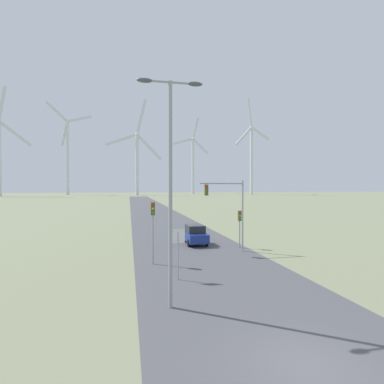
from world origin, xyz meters
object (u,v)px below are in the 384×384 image
object	(u,v)px
wind_turbine_left	(67,151)
streetlamp	(170,166)
wind_turbine_center	(137,156)
wind_turbine_right	(193,160)
stop_sign_near	(178,244)
car_approaching	(195,234)
traffic_light_post_near_right	(240,221)
wind_turbine_far_right	(251,153)
traffic_light_mast_overhead	(228,202)
traffic_light_post_near_left	(153,219)

from	to	relation	value
wind_turbine_left	streetlamp	bearing A→B (deg)	-78.21
wind_turbine_center	wind_turbine_right	size ratio (longest dim) A/B	1.00
stop_sign_near	car_approaching	bearing A→B (deg)	72.42
streetlamp	traffic_light_post_near_right	size ratio (longest dim) A/B	3.07
car_approaching	wind_turbine_center	bearing A→B (deg)	90.25
wind_turbine_right	wind_turbine_far_right	xyz separation A→B (m)	(36.57, -35.82, 2.71)
traffic_light_mast_overhead	traffic_light_post_near_left	bearing A→B (deg)	-157.58
stop_sign_near	wind_turbine_far_right	xyz separation A→B (m)	(86.08, 190.38, 28.54)
wind_turbine_right	wind_turbine_far_right	bearing A→B (deg)	-44.41
streetlamp	car_approaching	world-z (taller)	streetlamp
stop_sign_near	wind_turbine_right	bearing A→B (deg)	77.66
traffic_light_post_near_right	wind_turbine_left	xyz separation A→B (m)	(-52.21, 200.80, 28.81)
traffic_light_post_near_right	wind_turbine_right	bearing A→B (deg)	78.95
streetlamp	wind_turbine_left	distance (m)	218.66
traffic_light_post_near_right	traffic_light_mast_overhead	size ratio (longest dim) A/B	0.55
streetlamp	traffic_light_mast_overhead	xyz separation A→B (m)	(6.29, 10.47, -2.14)
traffic_light_post_near_right	wind_turbine_far_right	distance (m)	200.89
car_approaching	traffic_light_mast_overhead	bearing A→B (deg)	-63.78
traffic_light_post_near_right	traffic_light_mast_overhead	world-z (taller)	traffic_light_mast_overhead
traffic_light_post_near_left	wind_turbine_left	bearing A→B (deg)	102.17
wind_turbine_left	wind_turbine_right	bearing A→B (deg)	10.44
stop_sign_near	traffic_light_post_near_left	size ratio (longest dim) A/B	0.68
stop_sign_near	streetlamp	bearing A→B (deg)	-104.09
wind_turbine_right	wind_turbine_left	bearing A→B (deg)	-169.56
car_approaching	wind_turbine_center	size ratio (longest dim) A/B	0.07
traffic_light_post_near_right	wind_turbine_far_right	world-z (taller)	wind_turbine_far_right
streetlamp	wind_turbine_far_right	bearing A→B (deg)	65.86
streetlamp	wind_turbine_center	distance (m)	189.02
streetlamp	wind_turbine_center	bearing A→B (deg)	88.91
car_approaching	wind_turbine_left	xyz separation A→B (m)	(-48.69, 198.19, 30.33)
traffic_light_mast_overhead	stop_sign_near	bearing A→B (deg)	-129.05
wind_turbine_right	streetlamp	bearing A→B (deg)	-102.37
streetlamp	car_approaching	xyz separation A→B (m)	(4.32, 14.46, -5.43)
car_approaching	wind_turbine_left	size ratio (longest dim) A/B	0.06
traffic_light_mast_overhead	wind_turbine_far_right	xyz separation A→B (m)	(80.77, 183.84, 26.41)
traffic_light_post_near_left	wind_turbine_far_right	size ratio (longest dim) A/B	0.06
traffic_light_post_near_right	wind_turbine_center	size ratio (longest dim) A/B	0.05
traffic_light_post_near_left	wind_turbine_right	distance (m)	229.37
wind_turbine_left	wind_turbine_far_right	distance (m)	132.71
traffic_light_mast_overhead	car_approaching	size ratio (longest dim) A/B	1.45
streetlamp	traffic_light_mast_overhead	bearing A→B (deg)	58.99
wind_turbine_left	wind_turbine_far_right	size ratio (longest dim) A/B	0.91
stop_sign_near	car_approaching	world-z (taller)	stop_sign_near
traffic_light_post_near_left	wind_turbine_right	xyz separation A→B (m)	(50.66, 222.33, 24.72)
stop_sign_near	wind_turbine_left	distance (m)	215.58
streetlamp	wind_turbine_left	world-z (taller)	wind_turbine_left
traffic_light_mast_overhead	wind_turbine_center	distance (m)	178.84
traffic_light_post_near_right	traffic_light_mast_overhead	bearing A→B (deg)	-138.18
streetlamp	wind_turbine_right	size ratio (longest dim) A/B	0.16
stop_sign_near	car_approaching	distance (m)	11.12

